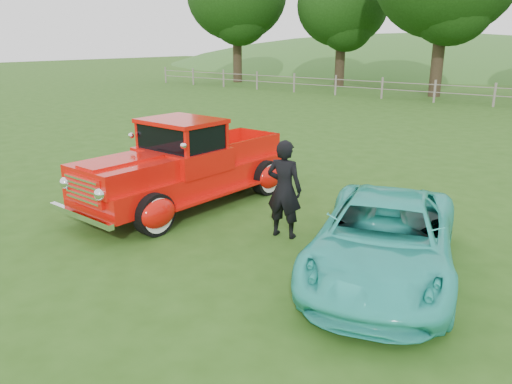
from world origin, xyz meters
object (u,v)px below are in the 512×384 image
Objects in this scene: red_pickup at (186,167)px; man at (284,189)px; tree_mid_west at (343,5)px; teal_sedan at (384,239)px.

man is (2.57, -0.22, 0.05)m from red_pickup.
tree_mid_west is 28.97m from red_pickup.
tree_mid_west is 2.07× the size of teal_sedan.
tree_mid_west is at bearing 114.45° from red_pickup.
teal_sedan is (4.55, -0.60, -0.23)m from red_pickup.
red_pickup is 2.97× the size of man.
man is at bearing 151.53° from teal_sedan.
tree_mid_west is 1.68× the size of red_pickup.
tree_mid_west is 4.99× the size of man.
red_pickup is at bearing -67.80° from tree_mid_west.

